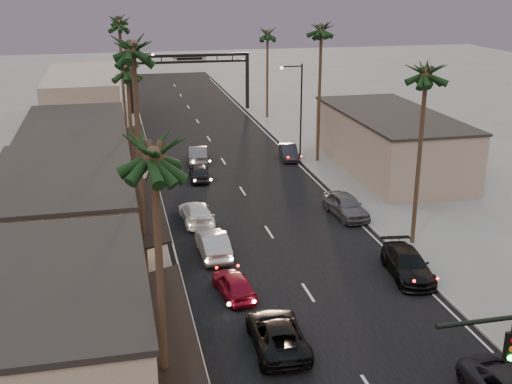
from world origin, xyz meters
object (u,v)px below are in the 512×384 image
streetlight_left (139,87)px  palm_lc (127,65)px  oncoming_pickup (277,334)px  curbside_black (408,264)px  streetlight_right (298,104)px  palm_la (153,143)px  arch (190,68)px  palm_rc (268,30)px  palm_far (118,17)px  palm_ld (119,20)px  oncoming_red (234,284)px  oncoming_silver (213,244)px  palm_rb (322,25)px  palm_ra (427,66)px  palm_lb (132,43)px

streetlight_left → palm_lc: (-1.68, -22.00, 5.14)m
oncoming_pickup → curbside_black: 10.82m
streetlight_right → palm_la: palm_la is taller
arch → oncoming_pickup: arch is taller
palm_rc → curbside_black: 45.40m
palm_far → oncoming_pickup: bearing=-85.3°
palm_la → palm_ld: (-0.00, 46.00, 0.97)m
palm_lc → curbside_black: palm_lc is taller
streetlight_left → oncoming_pickup: (3.89, -43.92, -4.61)m
oncoming_red → palm_far: bearing=-93.1°
streetlight_right → palm_la: (-15.52, -36.00, 6.11)m
palm_la → oncoming_silver: palm_la is taller
arch → oncoming_silver: bearing=-95.5°
streetlight_left → curbside_black: 40.73m
oncoming_silver → streetlight_right: bearing=-120.6°
palm_la → palm_rb: bearing=63.8°
streetlight_left → palm_rb: 22.07m
arch → streetlight_left: (-6.92, -12.00, -0.20)m
palm_rc → oncoming_silver: size_ratio=2.60×
palm_rb → palm_far: 37.98m
arch → oncoming_pickup: size_ratio=2.95×
curbside_black → palm_ra: bearing=67.6°
palm_lb → palm_rb: 27.94m
palm_ld → oncoming_silver: (4.29, -29.92, -11.64)m
palm_la → oncoming_pickup: size_ratio=2.57×
palm_lb → palm_ra: palm_lb is taller
palm_far → palm_la: bearing=-90.2°
streetlight_left → palm_la: (-1.68, -49.00, 6.11)m
palm_ld → palm_ra: (17.20, -31.00, -0.97)m
palm_ra → curbside_black: bearing=-119.3°
palm_la → palm_rc: 57.63m
oncoming_red → oncoming_silver: bearing=-94.4°
palm_far → arch: bearing=-44.0°
palm_lc → palm_rc: same height
palm_rb → palm_ra: bearing=-90.0°
palm_rc → oncoming_pickup: (-11.63, -49.92, -9.75)m
palm_lb → palm_lc: (0.00, 14.00, -2.92)m
streetlight_left → streetlight_right: bearing=-43.2°
streetlight_right → palm_far: size_ratio=0.68×
palm_la → palm_far: 69.00m
palm_lc → oncoming_silver: (4.29, -10.92, -9.70)m
streetlight_right → oncoming_pickup: 32.80m
oncoming_red → arch: bearing=-101.8°
palm_ra → oncoming_red: size_ratio=3.30×
palm_ra → curbside_black: palm_ra is taller
palm_lc → palm_ra: palm_ra is taller
palm_ra → palm_ld: bearing=119.0°
arch → palm_ld: bearing=-119.8°
streetlight_right → oncoming_pickup: bearing=-107.8°
palm_lb → palm_lc: bearing=90.0°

